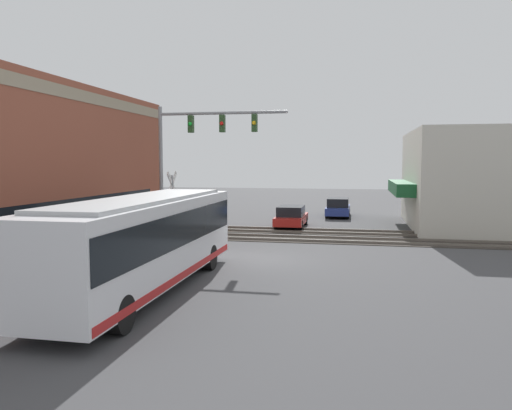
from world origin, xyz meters
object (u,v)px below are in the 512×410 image
(parked_car_red, at_px, (291,217))
(city_bus, at_px, (145,239))
(crossing_signal, at_px, (172,199))
(parked_car_blue, at_px, (338,208))
(pedestrian_at_crossing, at_px, (181,227))

(parked_car_red, bearing_deg, city_bus, 171.49)
(crossing_signal, height_order, parked_car_red, crossing_signal)
(city_bus, distance_m, parked_car_red, 17.59)
(parked_car_blue, bearing_deg, crossing_signal, 148.68)
(city_bus, relative_size, pedestrian_at_crossing, 6.75)
(city_bus, relative_size, parked_car_blue, 2.42)
(city_bus, distance_m, pedestrian_at_crossing, 9.95)
(city_bus, height_order, crossing_signal, crossing_signal)
(parked_car_red, bearing_deg, parked_car_blue, -21.51)
(city_bus, bearing_deg, pedestrian_at_crossing, 13.31)
(city_bus, relative_size, crossing_signal, 3.07)
(parked_car_red, bearing_deg, crossing_signal, 140.28)
(parked_car_red, height_order, parked_car_blue, parked_car_blue)
(crossing_signal, bearing_deg, city_bus, -163.61)
(city_bus, xyz_separation_m, pedestrian_at_crossing, (9.65, 2.28, -0.86))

